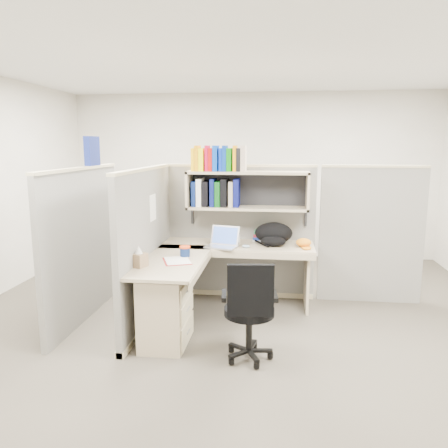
# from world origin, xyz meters

# --- Properties ---
(ground) EXTENTS (6.00, 6.00, 0.00)m
(ground) POSITION_xyz_m (0.00, 0.00, 0.00)
(ground) COLOR #36312A
(ground) RESTS_ON ground
(room_shell) EXTENTS (6.00, 6.00, 6.00)m
(room_shell) POSITION_xyz_m (0.00, 0.00, 1.62)
(room_shell) COLOR #B3ACA1
(room_shell) RESTS_ON ground
(cubicle) EXTENTS (3.79, 1.84, 1.95)m
(cubicle) POSITION_xyz_m (-0.37, 0.45, 0.91)
(cubicle) COLOR slate
(cubicle) RESTS_ON ground
(desk) EXTENTS (1.74, 1.75, 0.73)m
(desk) POSITION_xyz_m (-0.41, -0.29, 0.44)
(desk) COLOR #9D8B6F
(desk) RESTS_ON ground
(laptop) EXTENTS (0.41, 0.41, 0.24)m
(laptop) POSITION_xyz_m (-0.16, 0.38, 0.85)
(laptop) COLOR silver
(laptop) RESTS_ON desk
(backpack) EXTENTS (0.49, 0.41, 0.25)m
(backpack) POSITION_xyz_m (0.41, 0.58, 0.86)
(backpack) COLOR black
(backpack) RESTS_ON desk
(orange_cap) EXTENTS (0.22, 0.24, 0.09)m
(orange_cap) POSITION_xyz_m (0.75, 0.54, 0.78)
(orange_cap) COLOR orange
(orange_cap) RESTS_ON desk
(snack_canister) EXTENTS (0.11, 0.11, 0.11)m
(snack_canister) POSITION_xyz_m (-0.48, -0.05, 0.79)
(snack_canister) COLOR #0D1F4E
(snack_canister) RESTS_ON desk
(tissue_box) EXTENTS (0.16, 0.16, 0.20)m
(tissue_box) POSITION_xyz_m (-0.83, -0.48, 0.83)
(tissue_box) COLOR #8E7150
(tissue_box) RESTS_ON desk
(mouse) EXTENTS (0.10, 0.07, 0.03)m
(mouse) POSITION_xyz_m (0.11, 0.41, 0.75)
(mouse) COLOR #89A8C2
(mouse) RESTS_ON desk
(paper_cup) EXTENTS (0.08, 0.08, 0.10)m
(paper_cup) POSITION_xyz_m (-0.02, 0.68, 0.78)
(paper_cup) COLOR white
(paper_cup) RESTS_ON desk
(book_stack) EXTENTS (0.20, 0.26, 0.12)m
(book_stack) POSITION_xyz_m (0.26, 0.82, 0.79)
(book_stack) COLOR gray
(book_stack) RESTS_ON desk
(loose_paper) EXTENTS (0.33, 0.38, 0.00)m
(loose_paper) POSITION_xyz_m (-0.52, -0.22, 0.73)
(loose_paper) COLOR silver
(loose_paper) RESTS_ON desk
(task_chair) EXTENTS (0.50, 0.46, 0.92)m
(task_chair) POSITION_xyz_m (0.23, -0.79, 0.32)
(task_chair) COLOR black
(task_chair) RESTS_ON ground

